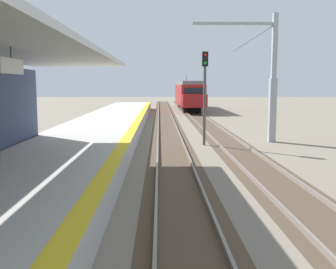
% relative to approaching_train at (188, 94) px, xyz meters
% --- Properties ---
extents(station_platform, '(5.00, 80.00, 0.91)m').
position_rel_approaching_train_xyz_m(station_platform, '(-7.80, -37.49, -1.73)').
color(station_platform, '#B7B5AD').
rests_on(station_platform, ground).
extents(track_pair_nearest_platform, '(2.34, 120.00, 0.16)m').
position_rel_approaching_train_xyz_m(track_pair_nearest_platform, '(-3.40, -33.49, -2.13)').
color(track_pair_nearest_platform, '#4C3D2D').
rests_on(track_pair_nearest_platform, ground).
extents(track_pair_middle, '(2.34, 120.00, 0.16)m').
position_rel_approaching_train_xyz_m(track_pair_middle, '(-0.00, -33.49, -2.13)').
color(track_pair_middle, '#4C3D2D').
rests_on(track_pair_middle, ground).
extents(approaching_train, '(2.93, 19.60, 4.76)m').
position_rel_approaching_train_xyz_m(approaching_train, '(0.00, 0.00, 0.00)').
color(approaching_train, maroon).
rests_on(approaching_train, ground).
extents(rail_signal_post, '(0.32, 0.34, 5.20)m').
position_rel_approaching_train_xyz_m(rail_signal_post, '(-1.50, -31.81, 1.02)').
color(rail_signal_post, '#4C4C4C').
rests_on(rail_signal_post, ground).
extents(catenary_pylon_far_side, '(5.00, 0.40, 7.50)m').
position_rel_approaching_train_xyz_m(catenary_pylon_far_side, '(2.39, -30.59, 1.43)').
color(catenary_pylon_far_side, '#9EA3A8').
rests_on(catenary_pylon_far_side, ground).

